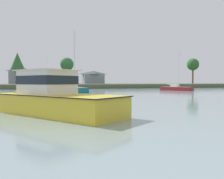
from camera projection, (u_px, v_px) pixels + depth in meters
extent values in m
cube|color=#4C563D|center=(80.00, 85.00, 97.25)|extent=(237.52, 50.52, 1.40)
cube|color=#196B70|center=(73.00, 92.00, 46.97)|extent=(5.04, 9.43, 1.78)
cube|color=#CCB78E|center=(73.00, 87.00, 46.94)|extent=(4.60, 8.82, 0.04)
cube|color=silver|center=(72.00, 86.00, 47.31)|extent=(2.04, 2.38, 0.55)
cylinder|color=silver|center=(74.00, 59.00, 46.17)|extent=(0.18, 0.18, 11.15)
cylinder|color=silver|center=(70.00, 84.00, 47.82)|extent=(1.27, 3.53, 0.15)
cylinder|color=silver|center=(70.00, 84.00, 47.82)|extent=(1.15, 3.18, 0.14)
cylinder|color=#999999|center=(79.00, 58.00, 44.67)|extent=(1.15, 3.51, 11.10)
cube|color=maroon|center=(176.00, 90.00, 57.86)|extent=(5.80, 8.24, 1.52)
cube|color=#CCB78E|center=(176.00, 87.00, 57.83)|extent=(5.33, 7.68, 0.04)
cube|color=silver|center=(175.00, 86.00, 58.11)|extent=(2.13, 2.26, 0.49)
cylinder|color=silver|center=(179.00, 68.00, 57.23)|extent=(0.16, 0.16, 9.10)
cylinder|color=silver|center=(173.00, 84.00, 58.50)|extent=(1.62, 2.93, 0.13)
cylinder|color=silver|center=(173.00, 84.00, 58.50)|extent=(1.48, 2.65, 0.14)
cylinder|color=#999999|center=(185.00, 68.00, 56.08)|extent=(1.53, 2.89, 9.06)
cube|color=gold|center=(56.00, 110.00, 14.94)|extent=(8.08, 9.45, 2.03)
cone|color=gold|center=(16.00, 106.00, 17.75)|extent=(3.87, 3.81, 2.88)
cube|color=black|center=(56.00, 95.00, 14.91)|extent=(8.29, 9.68, 0.05)
cube|color=silver|center=(47.00, 82.00, 15.43)|extent=(3.92, 4.05, 1.52)
cube|color=#19232D|center=(47.00, 80.00, 15.42)|extent=(4.00, 4.13, 0.55)
cube|color=beige|center=(47.00, 70.00, 15.40)|extent=(4.47, 4.60, 0.06)
cylinder|color=silver|center=(47.00, 63.00, 15.38)|extent=(0.03, 0.03, 0.97)
sphere|color=yellow|center=(45.00, 95.00, 35.49)|extent=(0.43, 0.43, 0.43)
torus|color=#333338|center=(45.00, 94.00, 35.48)|extent=(0.12, 0.12, 0.02)
cylinder|color=brown|center=(193.00, 75.00, 113.18)|extent=(0.74, 0.74, 7.97)
sphere|color=#2D602D|center=(193.00, 64.00, 113.02)|extent=(5.83, 5.83, 5.83)
cylinder|color=brown|center=(67.00, 76.00, 96.93)|extent=(0.57, 0.57, 6.88)
sphere|color=#336B38|center=(67.00, 64.00, 96.78)|extent=(5.56, 5.56, 5.56)
cylinder|color=brown|center=(18.00, 73.00, 80.80)|extent=(0.71, 0.71, 7.60)
cone|color=#2D602D|center=(17.00, 62.00, 80.67)|extent=(5.11, 5.11, 6.24)
cube|color=gray|center=(19.00, 77.00, 100.52)|extent=(7.75, 9.25, 5.56)
pyramid|color=#47474C|center=(19.00, 69.00, 100.40)|extent=(8.37, 9.99, 1.99)
cube|color=gray|center=(93.00, 79.00, 105.38)|extent=(9.02, 6.51, 4.26)
pyramid|color=#47474C|center=(93.00, 73.00, 105.29)|extent=(9.74, 7.03, 1.53)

